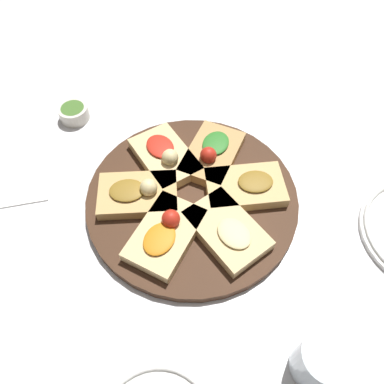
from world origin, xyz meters
TOP-DOWN VIEW (x-y plane):
  - ground_plane at (0.00, 0.00)m, footprint 3.00×3.00m
  - serving_board at (0.00, 0.00)m, footprint 0.42×0.42m
  - focaccia_slice_0 at (0.10, -0.02)m, footprint 0.17×0.13m
  - focaccia_slice_1 at (0.07, 0.08)m, footprint 0.18×0.18m
  - focaccia_slice_2 at (-0.04, 0.10)m, footprint 0.15×0.18m
  - focaccia_slice_3 at (-0.11, 0.02)m, footprint 0.17×0.12m
  - focaccia_slice_4 at (-0.07, -0.08)m, footprint 0.17×0.18m
  - focaccia_slice_5 at (0.03, -0.10)m, footprint 0.14×0.17m
  - water_glass at (-0.10, 0.35)m, footprint 0.08×0.08m
  - napkin_stack at (0.33, -0.13)m, footprint 0.11×0.09m
  - dipping_bowl at (0.20, -0.30)m, footprint 0.07×0.07m

SIDE VIEW (x-z plane):
  - ground_plane at x=0.00m, z-range 0.00..0.00m
  - napkin_stack at x=0.33m, z-range 0.00..0.01m
  - serving_board at x=0.00m, z-range 0.00..0.02m
  - dipping_bowl at x=0.20m, z-range 0.00..0.03m
  - focaccia_slice_2 at x=-0.04m, z-range 0.02..0.05m
  - focaccia_slice_3 at x=-0.11m, z-range 0.02..0.05m
  - focaccia_slice_0 at x=0.10m, z-range 0.01..0.06m
  - focaccia_slice_1 at x=0.07m, z-range 0.01..0.06m
  - focaccia_slice_4 at x=-0.07m, z-range 0.01..0.06m
  - focaccia_slice_5 at x=0.03m, z-range 0.01..0.06m
  - water_glass at x=-0.10m, z-range 0.00..0.08m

